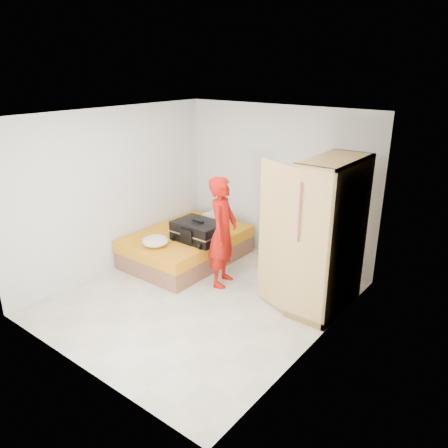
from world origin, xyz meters
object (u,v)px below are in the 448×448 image
Objects in this scene: suitcase at (198,231)px; round_cushion at (155,241)px; person at (223,232)px; wardrobe at (325,240)px; bed at (187,246)px.

suitcase reaches higher than round_cushion.
person is 2.11× the size of suitcase.
wardrobe is 1.53m from person.
wardrobe is (2.50, 0.01, 0.75)m from bed.
bed is at bearing 89.61° from round_cushion.
person is 4.01× the size of round_cushion.
person is at bearing -168.43° from wardrobe.
wardrobe reaches higher than bed.
round_cushion is (-0.37, -0.60, -0.07)m from suitcase.
person is (1.01, -0.29, 0.59)m from bed.
round_cushion is (-1.02, -0.42, -0.27)m from person.
suitcase is (-0.64, 0.18, -0.19)m from person.
person is at bearing -15.44° from suitcase.
wardrobe is 2.16m from suitcase.
wardrobe reaches higher than round_cushion.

